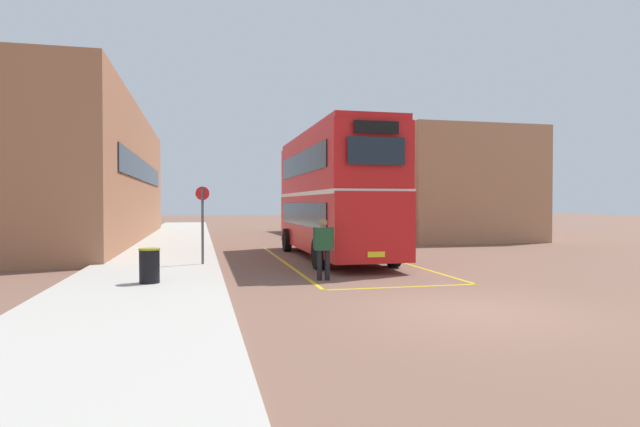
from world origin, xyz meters
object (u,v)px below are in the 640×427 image
double_decker_bus (333,192)px  single_deck_bus (317,210)px  pedestrian_boarding (323,245)px  bus_stop_sign (202,217)px  litter_bin (149,266)px

double_decker_bus → single_deck_bus: bearing=79.2°
pedestrian_boarding → bus_stop_sign: (-3.19, 3.39, 0.68)m
double_decker_bus → single_deck_bus: size_ratio=1.22×
double_decker_bus → pedestrian_boarding: 5.89m
pedestrian_boarding → litter_bin: pedestrian_boarding is taller
single_deck_bus → bus_stop_sign: 19.47m
pedestrian_boarding → bus_stop_sign: 4.71m
double_decker_bus → litter_bin: bearing=-136.7°
double_decker_bus → litter_bin: size_ratio=11.87×
double_decker_bus → pedestrian_boarding: bearing=-107.2°
single_deck_bus → bus_stop_sign: bearing=-113.8°
single_deck_bus → bus_stop_sign: single_deck_bus is taller
bus_stop_sign → pedestrian_boarding: bearing=-46.7°
litter_bin → bus_stop_sign: bearing=71.1°
pedestrian_boarding → single_deck_bus: bearing=77.6°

